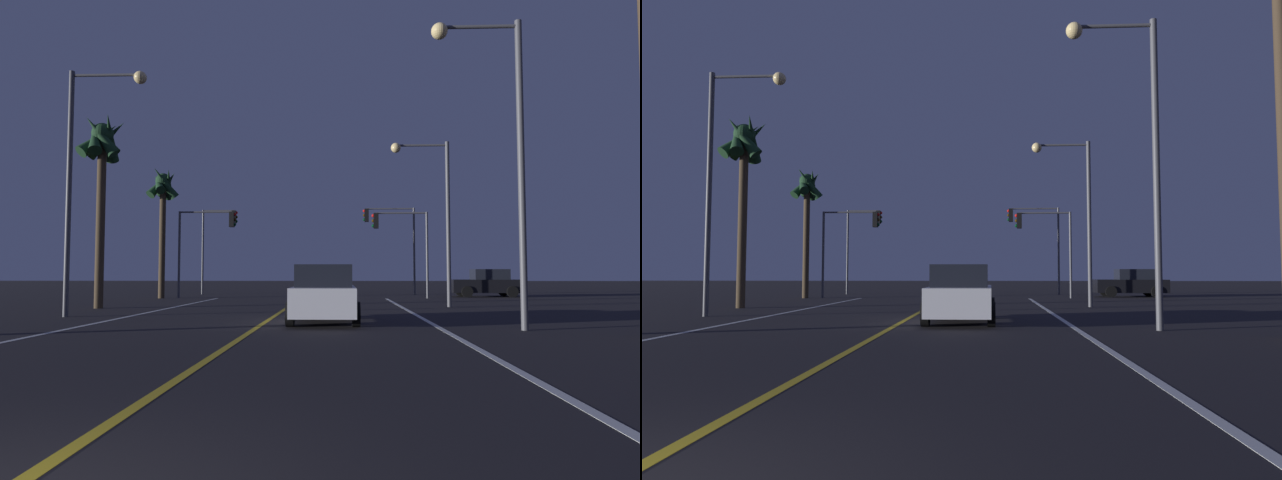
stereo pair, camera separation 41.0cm
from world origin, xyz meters
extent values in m
cube|color=silver|center=(4.87, 11.29, 0.00)|extent=(0.16, 34.59, 0.01)
cube|color=silver|center=(-4.87, 11.29, 0.00)|extent=(0.16, 34.59, 0.01)
cube|color=gold|center=(0.00, 11.29, 0.00)|extent=(0.16, 34.59, 0.01)
cylinder|color=black|center=(0.86, 14.84, 0.34)|extent=(0.22, 0.68, 0.68)
cylinder|color=black|center=(2.66, 14.84, 0.34)|extent=(0.22, 0.68, 0.68)
cylinder|color=black|center=(0.86, 12.14, 0.34)|extent=(0.22, 0.68, 0.68)
cylinder|color=black|center=(2.66, 12.14, 0.34)|extent=(0.22, 0.68, 0.68)
cube|color=silver|center=(1.76, 13.49, 0.66)|extent=(1.80, 4.30, 0.80)
cube|color=black|center=(1.76, 13.24, 1.38)|extent=(1.60, 2.10, 0.64)
cube|color=red|center=(1.16, 11.39, 0.76)|extent=(0.24, 0.08, 0.16)
cube|color=red|center=(2.36, 11.39, 0.76)|extent=(0.24, 0.08, 0.16)
cylinder|color=black|center=(9.89, 30.47, 0.34)|extent=(0.68, 0.22, 0.68)
cylinder|color=black|center=(9.89, 32.27, 0.34)|extent=(0.68, 0.22, 0.68)
cylinder|color=black|center=(12.59, 30.47, 0.34)|extent=(0.68, 0.22, 0.68)
cylinder|color=black|center=(12.59, 32.27, 0.34)|extent=(0.68, 0.22, 0.68)
cube|color=black|center=(11.24, 31.37, 0.66)|extent=(4.30, 1.80, 0.80)
cube|color=black|center=(11.49, 31.37, 1.38)|extent=(2.10, 1.60, 0.64)
cube|color=red|center=(13.34, 30.77, 0.76)|extent=(0.08, 0.24, 0.16)
cube|color=red|center=(13.34, 31.97, 0.76)|extent=(0.08, 0.24, 0.16)
cylinder|color=#4C4C51|center=(7.30, 29.09, 2.51)|extent=(0.14, 0.14, 5.02)
cylinder|color=#4C4C51|center=(5.82, 29.09, 4.97)|extent=(2.96, 0.10, 0.10)
cube|color=black|center=(4.34, 29.09, 4.52)|extent=(0.28, 0.36, 0.90)
sphere|color=red|center=(4.18, 29.09, 4.82)|extent=(0.20, 0.20, 0.20)
sphere|color=#3C2706|center=(4.18, 29.09, 4.52)|extent=(0.20, 0.20, 0.20)
sphere|color=#063816|center=(4.18, 29.09, 4.22)|extent=(0.20, 0.20, 0.20)
cylinder|color=#4C4C51|center=(-7.30, 29.09, 2.56)|extent=(0.14, 0.14, 5.13)
cylinder|color=#4C4C51|center=(-5.74, 29.09, 5.08)|extent=(3.12, 0.10, 0.10)
cube|color=black|center=(-4.17, 29.09, 4.63)|extent=(0.28, 0.36, 0.90)
sphere|color=red|center=(-4.01, 29.09, 4.93)|extent=(0.20, 0.20, 0.20)
sphere|color=#3C2706|center=(-4.01, 29.09, 4.63)|extent=(0.20, 0.20, 0.20)
sphere|color=#063816|center=(-4.01, 29.09, 4.33)|extent=(0.20, 0.20, 0.20)
cylinder|color=#4C4C51|center=(7.30, 34.59, 2.97)|extent=(0.14, 0.14, 5.93)
cylinder|color=#4C4C51|center=(5.68, 34.59, 5.88)|extent=(3.24, 0.10, 0.10)
cube|color=black|center=(4.06, 34.59, 5.43)|extent=(0.28, 0.36, 0.90)
sphere|color=red|center=(3.90, 34.59, 5.73)|extent=(0.20, 0.20, 0.20)
sphere|color=#3C2706|center=(3.90, 34.59, 5.43)|extent=(0.20, 0.20, 0.20)
sphere|color=#063816|center=(3.90, 34.59, 5.13)|extent=(0.20, 0.20, 0.20)
cylinder|color=#4C4C51|center=(-7.30, 34.59, 2.92)|extent=(0.14, 0.14, 5.85)
cylinder|color=#4C4C51|center=(-6.21, 34.59, 5.80)|extent=(2.16, 0.10, 0.10)
cube|color=black|center=(-5.13, 34.59, 5.35)|extent=(0.28, 0.36, 0.90)
sphere|color=red|center=(-4.97, 34.59, 5.65)|extent=(0.20, 0.20, 0.20)
sphere|color=#3C2706|center=(-4.97, 34.59, 5.35)|extent=(0.20, 0.20, 0.20)
sphere|color=#063816|center=(-4.97, 34.59, 5.05)|extent=(0.20, 0.20, 0.20)
cylinder|color=#4C4C51|center=(6.93, 11.41, 4.05)|extent=(0.18, 0.18, 8.11)
cylinder|color=#4C4C51|center=(5.90, 11.41, 7.96)|extent=(2.06, 0.10, 0.10)
sphere|color=#F9D88C|center=(4.87, 11.41, 7.86)|extent=(0.44, 0.44, 0.44)
cylinder|color=#4C4C51|center=(-6.93, 15.17, 4.18)|extent=(0.18, 0.18, 8.36)
cylinder|color=#4C4C51|center=(-5.75, 15.17, 8.21)|extent=(2.37, 0.10, 0.10)
sphere|color=#F9D88C|center=(-4.56, 15.17, 8.11)|extent=(0.44, 0.44, 0.44)
cylinder|color=#4C4C51|center=(6.93, 21.00, 3.61)|extent=(0.18, 0.18, 7.22)
cylinder|color=#4C4C51|center=(5.81, 21.00, 7.07)|extent=(2.24, 0.10, 0.10)
sphere|color=#F9D88C|center=(4.69, 21.00, 6.97)|extent=(0.44, 0.44, 0.44)
cylinder|color=#473826|center=(-7.80, 19.56, 3.55)|extent=(0.36, 0.36, 7.09)
sphere|color=#19381E|center=(-7.80, 19.56, 7.34)|extent=(0.90, 0.90, 0.90)
cone|color=#19381E|center=(-7.50, 19.63, 7.19)|extent=(1.02, 1.99, 2.01)
cone|color=#19381E|center=(-7.76, 19.86, 7.19)|extent=(2.00, 0.80, 1.77)
cone|color=#19381E|center=(-8.03, 19.74, 7.19)|extent=(1.63, 1.87, 1.85)
cone|color=#19381E|center=(-8.06, 19.42, 7.19)|extent=(1.16, 1.56, 1.73)
cone|color=#19381E|center=(-7.75, 19.26, 7.19)|extent=(1.67, 0.82, 1.85)
cylinder|color=#473826|center=(-8.16, 28.59, 3.31)|extent=(0.36, 0.36, 6.62)
sphere|color=#19381E|center=(-8.16, 28.59, 6.87)|extent=(0.90, 0.90, 0.90)
cone|color=#19381E|center=(-7.88, 28.68, 6.72)|extent=(1.16, 2.20, 1.79)
cone|color=#19381E|center=(-8.00, 28.84, 6.72)|extent=(1.67, 1.38, 1.60)
cone|color=#19381E|center=(-8.41, 28.76, 6.72)|extent=(1.47, 1.76, 1.82)
cone|color=#19381E|center=(-8.42, 28.43, 6.72)|extent=(1.35, 1.69, 1.46)
cone|color=#19381E|center=(-7.99, 28.34, 6.72)|extent=(1.70, 1.41, 1.96)
camera|label=1|loc=(2.23, -2.72, 1.46)|focal=30.52mm
camera|label=2|loc=(2.64, -2.72, 1.46)|focal=30.52mm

